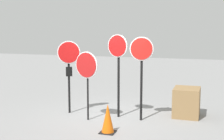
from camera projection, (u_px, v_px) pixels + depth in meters
ground_plane at (105, 118)px, 9.47m from camera, size 40.00×40.00×0.00m
stop_sign_0 at (69, 61)px, 9.82m from camera, size 0.62×0.41×2.32m
stop_sign_1 at (87, 69)px, 9.06m from camera, size 0.76×0.25×2.04m
stop_sign_2 at (118, 58)px, 9.35m from camera, size 0.66×0.23×2.53m
stop_sign_3 at (141, 60)px, 8.99m from camera, size 0.69×0.15×2.47m
traffic_cone_0 at (108, 118)px, 8.10m from camera, size 0.40×0.40×0.77m
storage_crate at (187, 102)px, 9.63m from camera, size 0.78×0.91×0.89m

